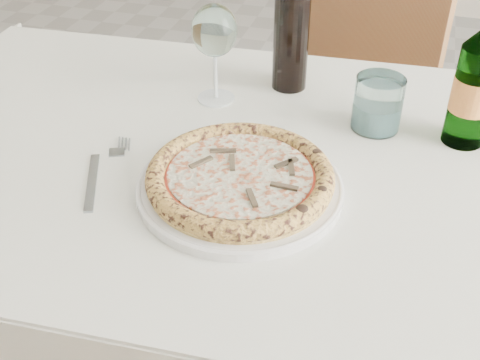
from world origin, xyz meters
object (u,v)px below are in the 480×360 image
Objects in this scene: chair_far at (353,86)px; dining_table at (256,201)px; beer_bottle at (475,85)px; pizza at (240,177)px; plate at (240,186)px; tumbler at (377,107)px; wine_glass at (214,33)px; wine_bottle at (292,30)px.

dining_table is at bearing -96.28° from chair_far.
chair_far is 0.72m from beer_bottle.
dining_table is 1.50× the size of chair_far.
dining_table is at bearing 90.00° from pizza.
plate reaches higher than dining_table.
chair_far is 3.36× the size of pizza.
tumbler is 0.16m from beer_bottle.
wine_glass is (-0.12, 0.16, 0.23)m from dining_table.
wine_glass reaches higher than tumbler.
plate is 0.41m from beer_bottle.
wine_glass is at bearing 115.32° from plate.
wine_bottle reaches higher than plate.
beer_bottle is (0.14, -0.00, 0.06)m from tumbler.
pizza is at bearing -143.02° from beer_bottle.
plate is 0.30m from tumbler.
dining_table is 0.40m from beer_bottle.
pizza reaches higher than plate.
chair_far reaches higher than pizza.
wine_glass is at bearing -142.88° from wine_bottle.
beer_bottle is at bearing -1.35° from tumbler.
dining_table is at bearing -52.44° from wine_glass.
chair_far is 3.03× the size of plate.
dining_table is 0.30m from wine_glass.
wine_bottle reaches higher than dining_table.
wine_glass is at bearing 176.34° from tumbler.
tumbler is 0.22m from wine_bottle.
chair_far is (0.08, 0.73, -0.13)m from dining_table.
chair_far is at bearing 79.98° from wine_bottle.
wine_glass is 0.70× the size of beer_bottle.
dining_table is 0.14m from plate.
chair_far is at bearing 98.83° from tumbler.
wine_glass is at bearing 115.32° from pizza.
wine_bottle is at bearing -100.02° from chair_far.
pizza is (-0.00, -0.00, 0.02)m from plate.
chair_far reaches higher than dining_table.
dining_table is at bearing -156.43° from beer_bottle.
tumbler is at bearing -81.17° from chair_far.
beer_bottle is (0.44, -0.02, -0.03)m from wine_glass.
wine_bottle reaches higher than tumbler.
pizza reaches higher than dining_table.
beer_bottle is (0.24, -0.59, 0.33)m from chair_far.
wine_glass is at bearing 127.56° from dining_table.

